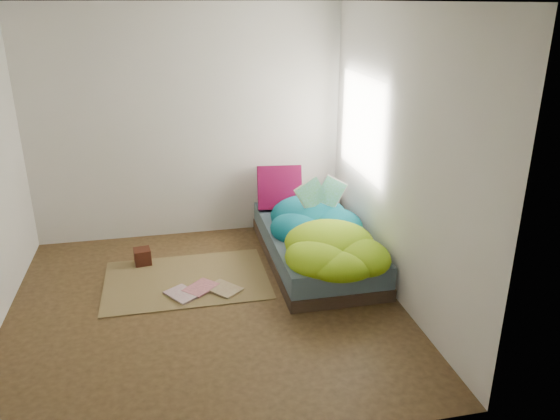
% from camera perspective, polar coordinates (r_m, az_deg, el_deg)
% --- Properties ---
extents(ground, '(3.50, 3.50, 0.00)m').
position_cam_1_polar(ground, '(5.08, -7.67, -10.03)').
color(ground, '#3E2C17').
rests_on(ground, ground).
extents(room_walls, '(3.54, 3.54, 2.62)m').
position_cam_1_polar(room_walls, '(4.47, -8.54, 8.16)').
color(room_walls, silver).
rests_on(room_walls, ground).
extents(bed, '(1.00, 2.00, 0.34)m').
position_cam_1_polar(bed, '(5.81, 3.69, -3.74)').
color(bed, '#3B2C20').
rests_on(bed, ground).
extents(duvet, '(0.96, 1.84, 0.34)m').
position_cam_1_polar(duvet, '(5.48, 4.39, -1.45)').
color(duvet, '#075C6D').
rests_on(duvet, bed).
extents(rug, '(1.60, 1.10, 0.01)m').
position_cam_1_polar(rug, '(5.55, -9.73, -7.20)').
color(rug, brown).
rests_on(rug, ground).
extents(pillow_floral, '(0.66, 0.47, 0.14)m').
position_cam_1_polar(pillow_floral, '(6.47, 3.37, 1.22)').
color(pillow_floral, silver).
rests_on(pillow_floral, bed).
extents(pillow_magenta, '(0.52, 0.22, 0.50)m').
position_cam_1_polar(pillow_magenta, '(6.27, -0.05, 2.37)').
color(pillow_magenta, '#4A0418').
rests_on(pillow_magenta, bed).
extents(open_book, '(0.47, 0.15, 0.28)m').
position_cam_1_polar(open_book, '(5.68, 4.38, 2.72)').
color(open_book, '#2F8A2D').
rests_on(open_book, duvet).
extents(wooden_box, '(0.19, 0.19, 0.16)m').
position_cam_1_polar(wooden_box, '(5.92, -14.17, -4.72)').
color(wooden_box, '#39170C').
rests_on(wooden_box, rug).
extents(floor_book_a, '(0.36, 0.38, 0.02)m').
position_cam_1_polar(floor_book_a, '(5.21, -11.18, -9.09)').
color(floor_book_a, beige).
rests_on(floor_book_a, rug).
extents(floor_book_b, '(0.38, 0.38, 0.03)m').
position_cam_1_polar(floor_book_b, '(5.41, -9.22, -7.73)').
color(floor_book_b, pink).
rests_on(floor_book_b, rug).
extents(floor_book_c, '(0.38, 0.39, 0.02)m').
position_cam_1_polar(floor_book_c, '(5.23, -6.78, -8.70)').
color(floor_book_c, tan).
rests_on(floor_book_c, rug).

